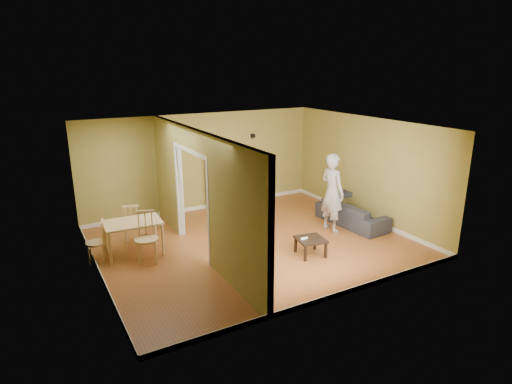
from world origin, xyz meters
The scene contains 15 objects.
room_shell centered at (0.00, 0.00, 1.30)m, with size 6.50×6.50×6.50m.
partition centered at (-1.20, 0.00, 1.30)m, with size 0.22×5.50×2.60m, color olive, non-canonical shape.
wall_speaker centered at (1.50, 2.69, 1.90)m, with size 0.10×0.10×0.10m, color black.
sofa centered at (2.70, -0.18, 0.37)m, with size 0.82×1.92×0.73m, color black.
person centered at (2.00, -0.23, 1.10)m, with size 0.62×0.80×2.19m, color slate.
bookshelf centered at (0.42, 2.60, 0.90)m, with size 0.76×0.33×1.80m.
paper_box_navy_a centered at (0.41, 2.56, 0.49)m, with size 0.42×0.27×0.22m, color navy.
paper_box_teal centered at (0.35, 2.56, 0.85)m, with size 0.46×0.30×0.24m, color #1A7360.
paper_box_navy_b centered at (0.39, 2.56, 1.19)m, with size 0.41×0.27×0.21m, color navy.
coffee_table centered at (0.74, -1.14, 0.31)m, with size 0.55×0.55×0.37m.
game_controller centered at (0.61, -1.09, 0.38)m, with size 0.16×0.04×0.03m, color white.
dining_table centered at (-2.42, 0.72, 0.63)m, with size 1.14×0.76×0.71m.
chair_left centered at (-3.17, 0.70, 0.43)m, with size 0.40×0.40×0.87m, color tan, non-canonical shape.
chair_near centered at (-2.29, 0.19, 0.52)m, with size 0.47×0.47×1.04m, color tan, non-canonical shape.
chair_far centered at (-2.30, 1.29, 0.47)m, with size 0.43×0.43×0.94m, color #D9B985, non-canonical shape.
Camera 1 is at (-4.23, -7.70, 3.79)m, focal length 30.00 mm.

